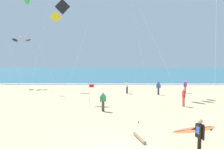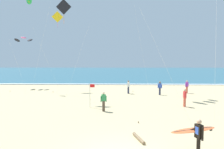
% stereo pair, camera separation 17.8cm
% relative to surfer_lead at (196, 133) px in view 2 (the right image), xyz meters
% --- Properties ---
extents(ocean_water, '(160.00, 60.00, 0.08)m').
position_rel_surfer_lead_xyz_m(ocean_water, '(-3.36, 55.10, -1.01)').
color(ocean_water, '#2D6075').
rests_on(ocean_water, ground).
extents(shoreline_foam, '(160.00, 0.88, 0.01)m').
position_rel_surfer_lead_xyz_m(shoreline_foam, '(-3.36, 25.40, -0.96)').
color(shoreline_foam, white).
rests_on(shoreline_foam, ocean_water).
extents(surfer_lead, '(2.30, 1.22, 1.71)m').
position_rel_surfer_lead_xyz_m(surfer_lead, '(0.00, 0.00, 0.00)').
color(surfer_lead, black).
rests_on(surfer_lead, ground).
extents(kite_diamond_charcoal_near, '(3.39, 0.07, 10.21)m').
position_rel_surfer_lead_xyz_m(kite_diamond_charcoal_near, '(-8.70, 12.72, 8.16)').
color(kite_diamond_charcoal_near, black).
rests_on(kite_diamond_charcoal_near, ground).
extents(kite_delta_emerald_low, '(3.70, 1.65, 12.10)m').
position_rel_surfer_lead_xyz_m(kite_delta_emerald_low, '(-14.60, 18.79, 10.48)').
color(kite_delta_emerald_low, green).
rests_on(kite_delta_emerald_low, ground).
extents(kite_diamond_golden_distant, '(3.84, 1.06, 10.58)m').
position_rel_surfer_lead_xyz_m(kite_diamond_golden_distant, '(-11.46, 20.02, 8.53)').
color(kite_diamond_golden_distant, yellow).
rests_on(kite_diamond_golden_distant, ground).
extents(kite_arc_rose_close, '(2.58, 4.79, 7.35)m').
position_rel_surfer_lead_xyz_m(kite_arc_rose_close, '(-16.92, 21.97, 5.95)').
color(kite_arc_rose_close, black).
rests_on(kite_arc_rose_close, ground).
extents(bystander_white_top, '(0.31, 0.45, 1.59)m').
position_rel_surfer_lead_xyz_m(bystander_white_top, '(-1.99, 16.63, -0.24)').
color(bystander_white_top, '#2D334C').
rests_on(bystander_white_top, ground).
extents(bystander_blue_top, '(0.48, 0.27, 1.59)m').
position_rel_surfer_lead_xyz_m(bystander_blue_top, '(1.62, 15.72, -0.24)').
color(bystander_blue_top, '#2D334C').
rests_on(bystander_blue_top, ground).
extents(bystander_green_top, '(0.48, 0.26, 1.59)m').
position_rel_surfer_lead_xyz_m(bystander_green_top, '(-4.48, 7.88, -0.24)').
color(bystander_green_top, '#4C3D2D').
rests_on(bystander_green_top, ground).
extents(bystander_purple_top, '(0.46, 0.30, 1.59)m').
position_rel_surfer_lead_xyz_m(bystander_purple_top, '(5.19, 17.03, -0.24)').
color(bystander_purple_top, '#D8593F').
rests_on(bystander_purple_top, ground).
extents(bystander_red_top, '(0.22, 0.50, 1.59)m').
position_rel_surfer_lead_xyz_m(bystander_red_top, '(2.58, 9.65, -0.24)').
color(bystander_red_top, '#D8593F').
rests_on(bystander_red_top, ground).
extents(lifeguard_flag, '(0.45, 0.05, 2.10)m').
position_rel_surfer_lead_xyz_m(lifeguard_flag, '(-5.70, 9.25, 0.22)').
color(lifeguard_flag, silver).
rests_on(lifeguard_flag, ground).
extents(driftwood_log, '(0.55, 1.44, 0.17)m').
position_rel_surfer_lead_xyz_m(driftwood_log, '(-2.28, 1.87, -0.96)').
color(driftwood_log, '#846B4C').
rests_on(driftwood_log, ground).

